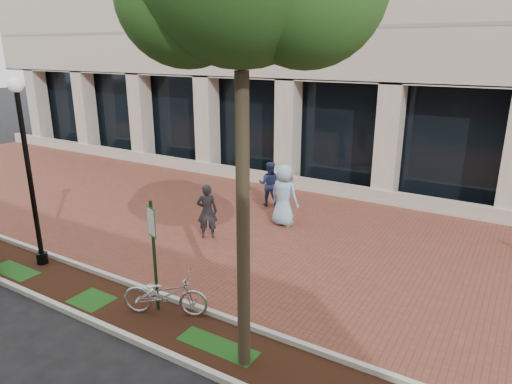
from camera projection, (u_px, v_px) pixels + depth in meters
The scene contains 11 objects.
ground at pixel (270, 233), 13.72m from camera, with size 120.00×120.00×0.00m, color black.
brick_plaza at pixel (270, 233), 13.72m from camera, with size 40.00×9.00×0.01m, color brown.
planting_strip at pixel (145, 316), 9.44m from camera, with size 40.00×1.50×0.01m, color black.
curb_plaza_side at pixel (169, 298), 10.03m from camera, with size 40.00×0.12×0.12m, color beige.
curb_street_side at pixel (116, 332), 8.81m from camera, with size 40.00×0.12×0.12m, color beige.
parking_sign at pixel (153, 242), 9.22m from camera, with size 0.34×0.07×2.44m.
lamppost at pixel (28, 164), 10.98m from camera, with size 0.36×0.36×4.69m.
locked_bicycle at pixel (165, 294), 9.38m from camera, with size 0.62×1.79×0.94m, color #BAB9BE.
pedestrian_left at pixel (207, 211), 13.15m from camera, with size 0.60×0.39×1.63m, color #292A2E.
pedestrian_mid at pixel (269, 184), 15.91m from camera, with size 0.77×0.60×1.59m, color navy.
pedestrian_right at pixel (284, 195), 14.10m from camera, with size 0.95×0.62×1.95m, color #96BDDF.
Camera 1 is at (6.26, -11.08, 5.29)m, focal length 32.00 mm.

